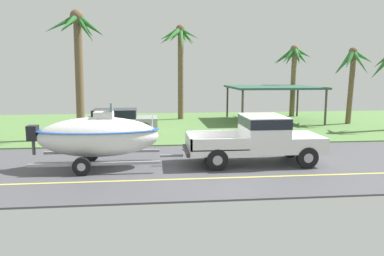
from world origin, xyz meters
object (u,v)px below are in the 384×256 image
(carport_awning, at_px, (273,88))
(palm_tree_mid, at_px, (78,46))
(boat_on_trailer, at_px, (98,136))
(parked_sedan_near, at_px, (118,121))
(palm_tree_near_left, at_px, (293,62))
(palm_tree_far_left, at_px, (179,48))
(palm_tree_near_right, at_px, (352,66))
(pickup_truck_towing, at_px, (262,137))

(carport_awning, distance_m, palm_tree_mid, 13.89)
(boat_on_trailer, bearing_deg, parked_sedan_near, 89.81)
(boat_on_trailer, bearing_deg, palm_tree_near_left, 48.17)
(palm_tree_mid, xyz_separation_m, palm_tree_far_left, (5.74, 7.43, 0.34))
(parked_sedan_near, relative_size, palm_tree_mid, 0.67)
(boat_on_trailer, height_order, palm_tree_near_right, palm_tree_near_right)
(parked_sedan_near, bearing_deg, palm_tree_near_left, 25.28)
(pickup_truck_towing, distance_m, palm_tree_mid, 10.83)
(palm_tree_near_left, bearing_deg, parked_sedan_near, -154.72)
(pickup_truck_towing, relative_size, boat_on_trailer, 0.95)
(boat_on_trailer, relative_size, parked_sedan_near, 1.27)
(carport_awning, distance_m, palm_tree_near_right, 5.29)
(parked_sedan_near, distance_m, carport_awning, 11.37)
(palm_tree_mid, bearing_deg, pickup_truck_towing, -37.47)
(pickup_truck_towing, relative_size, palm_tree_far_left, 0.79)
(pickup_truck_towing, distance_m, palm_tree_near_right, 13.66)
(boat_on_trailer, distance_m, carport_awning, 16.11)
(palm_tree_mid, bearing_deg, parked_sedan_near, 52.54)
(carport_awning, bearing_deg, palm_tree_mid, -154.60)
(palm_tree_near_right, bearing_deg, palm_tree_mid, -167.47)
(boat_on_trailer, bearing_deg, palm_tree_near_right, 33.00)
(carport_awning, bearing_deg, palm_tree_near_left, 46.99)
(boat_on_trailer, xyz_separation_m, palm_tree_mid, (-1.68, 6.16, 3.71))
(carport_awning, height_order, palm_tree_near_right, palm_tree_near_right)
(pickup_truck_towing, xyz_separation_m, palm_tree_near_left, (6.63, 14.50, 3.23))
(boat_on_trailer, distance_m, palm_tree_near_right, 18.43)
(carport_awning, bearing_deg, boat_on_trailer, -131.58)
(palm_tree_far_left, bearing_deg, boat_on_trailer, -106.66)
(palm_tree_near_right, xyz_separation_m, palm_tree_mid, (-16.96, -3.77, 1.00))
(palm_tree_near_left, bearing_deg, boat_on_trailer, -131.83)
(boat_on_trailer, relative_size, palm_tree_near_right, 1.11)
(boat_on_trailer, relative_size, palm_tree_near_left, 1.03)
(palm_tree_near_right, height_order, palm_tree_mid, palm_tree_mid)
(pickup_truck_towing, relative_size, parked_sedan_near, 1.21)
(palm_tree_near_right, height_order, palm_tree_far_left, palm_tree_far_left)
(carport_awning, bearing_deg, palm_tree_near_right, -24.32)
(carport_awning, height_order, palm_tree_near_left, palm_tree_near_left)
(carport_awning, height_order, palm_tree_far_left, palm_tree_far_left)
(palm_tree_mid, bearing_deg, boat_on_trailer, -74.73)
(palm_tree_near_left, relative_size, palm_tree_far_left, 0.81)
(boat_on_trailer, xyz_separation_m, palm_tree_far_left, (4.06, 13.58, 4.05))
(boat_on_trailer, distance_m, palm_tree_mid, 7.38)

